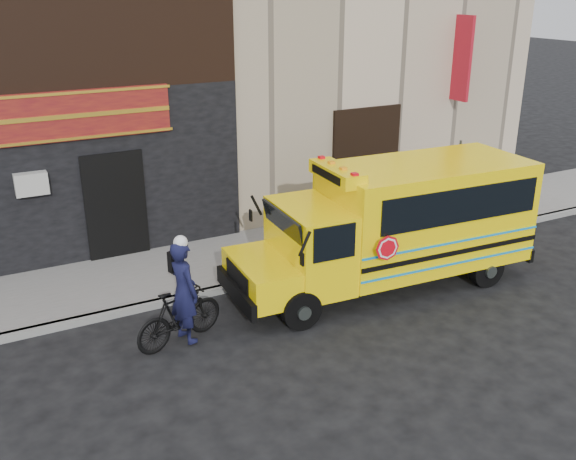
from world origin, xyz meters
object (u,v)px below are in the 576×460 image
(sign_pole, at_px, (457,188))
(cyclist, at_px, (184,294))
(bicycle, at_px, (179,316))
(school_bus, at_px, (399,221))

(sign_pole, relative_size, cyclist, 1.38)
(sign_pole, bearing_deg, bicycle, -170.01)
(bicycle, bearing_deg, sign_pole, -96.46)
(sign_pole, height_order, cyclist, sign_pole)
(bicycle, xyz_separation_m, cyclist, (0.11, -0.01, 0.44))
(school_bus, xyz_separation_m, sign_pole, (2.68, 1.17, 0.03))
(school_bus, height_order, cyclist, school_bus)
(sign_pole, xyz_separation_m, bicycle, (-7.84, -1.38, -0.98))
(sign_pole, bearing_deg, cyclist, -169.80)
(school_bus, bearing_deg, bicycle, -177.66)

